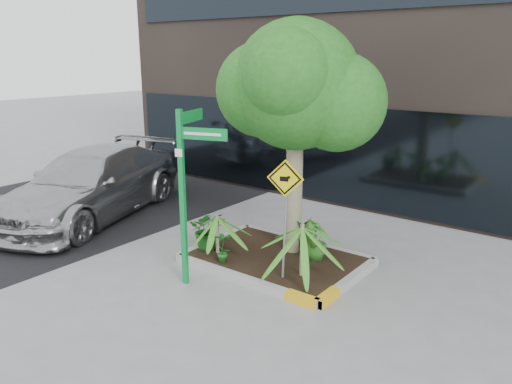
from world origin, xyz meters
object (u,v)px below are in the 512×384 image
Objects in this scene: tree at (297,85)px; cattle_sign at (285,199)px; street_sign_post at (187,179)px; parked_car at (91,184)px.

cattle_sign is (0.54, -1.13, -1.85)m from tree.
cattle_sign is (1.38, 0.99, -0.34)m from street_sign_post.
parked_car is at bearing -171.33° from tree.
parked_car is 1.86× the size of street_sign_post.
street_sign_post is (4.67, -1.27, 1.09)m from parked_car.
parked_car is 6.11m from cattle_sign.
tree is 6.15m from parked_car.
street_sign_post is 1.73m from cattle_sign.
tree is at bearing 96.66° from cattle_sign.
cattle_sign is at bearing -64.53° from tree.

